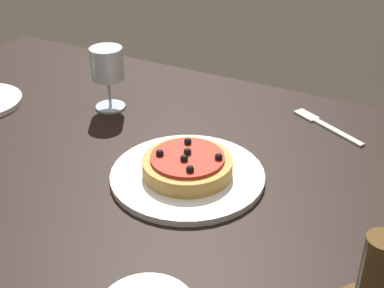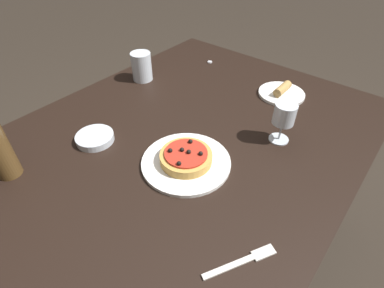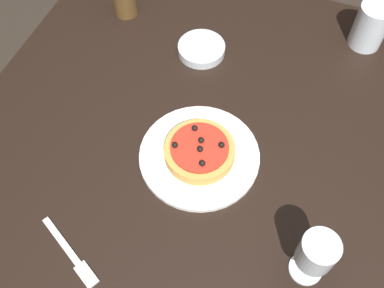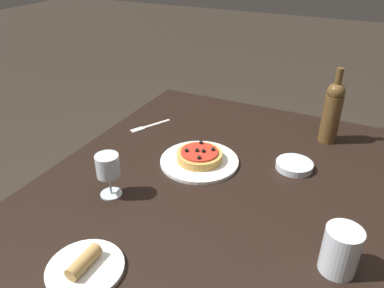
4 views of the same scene
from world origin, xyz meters
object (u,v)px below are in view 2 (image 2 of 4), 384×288
Objects in this scene: side_plate at (282,93)px; bottle_cap at (210,62)px; pizza at (186,157)px; water_cup at (142,66)px; wine_glass at (284,116)px; side_bowl at (95,138)px; dining_table at (187,149)px; fork at (244,260)px; dinner_plate at (186,162)px.

side_plate reaches higher than bottle_cap.
pizza is 0.59m from water_cup.
side_plate is at bearing -63.67° from water_cup.
wine_glass is 0.32m from side_plate.
wine_glass is 0.63m from side_bowl.
fork is at bearing -124.34° from dining_table.
dinner_plate is 1.61× the size of fork.
fork is at bearing -94.68° from side_bowl.
fork is (-0.46, -0.82, -0.06)m from water_cup.
bottle_cap is at bearing 4.71° from side_bowl.
pizza is 0.35m from fork.
bottle_cap is at bearing 30.90° from pizza.
pizza is 6.76× the size of bottle_cap.
side_plate is 7.89× the size of bottle_cap.
side_bowl is (-0.41, -0.19, -0.05)m from water_cup.
side_bowl is 0.76m from side_plate.
side_plate is at bearing 24.81° from wine_glass.
dining_table is 0.47m from water_cup.
wine_glass is at bearing -30.27° from pizza.
side_bowl is at bearing -154.65° from water_cup.
dinner_plate is at bearing 149.73° from wine_glass.
dinner_plate is at bearing 90.99° from fork.
water_cup is (0.30, 0.51, 0.06)m from dinner_plate.
dinner_plate is at bearing -70.57° from side_bowl.
bottle_cap is at bearing 69.45° from fork.
side_plate reaches higher than dinner_plate.
fork is at bearing -138.85° from bottle_cap.
pizza reaches higher than bottle_cap.
dining_table is at bearing -151.28° from bottle_cap.
water_cup reaches higher than dinner_plate.
dinner_plate is 0.73m from bottle_cap.
dinner_plate is 2.19× the size of side_bowl.
bottle_cap is (0.62, 0.37, -0.03)m from pizza.
fork is 1.04m from bottle_cap.
dinner_plate is 1.96× the size of wine_glass.
wine_glass is at bearing -57.00° from dining_table.
dining_table is 4.99× the size of dinner_plate.
dinner_plate is at bearing -140.78° from dining_table.
bottle_cap is (0.33, 0.54, -0.10)m from wine_glass.
water_cup reaches higher than fork.
pizza reaches higher than dinner_plate.
dinner_plate is 0.35m from fork.
side_plate is (0.45, -0.14, 0.09)m from dining_table.
dining_table is at bearing -43.47° from side_bowl.
pizza is at bearing -149.10° from bottle_cap.
dinner_plate is 0.57m from side_plate.
fork is at bearing -162.44° from wine_glass.
dinner_plate is 0.02m from pizza.
wine_glass is 1.16× the size of water_cup.
side_plate is (0.57, -0.04, 0.01)m from dinner_plate.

